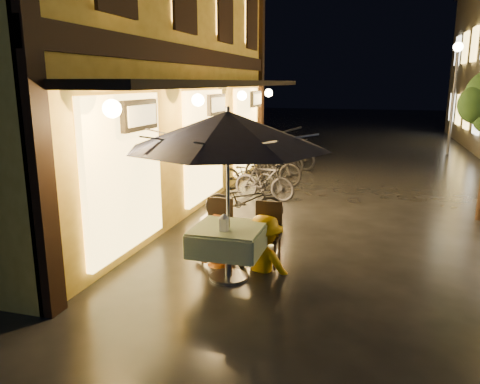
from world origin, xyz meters
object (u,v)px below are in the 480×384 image
(table_lantern, at_px, (224,221))
(person_orange, at_px, (217,215))
(cafe_table, at_px, (228,240))
(patio_umbrella, at_px, (228,130))
(person_yellow, at_px, (264,217))
(bicycle_0, at_px, (244,201))

(table_lantern, height_order, person_orange, person_orange)
(cafe_table, bearing_deg, person_orange, 123.56)
(patio_umbrella, bearing_deg, person_yellow, 51.11)
(person_yellow, bearing_deg, patio_umbrella, 63.16)
(patio_umbrella, height_order, person_orange, patio_umbrella)
(person_yellow, relative_size, bicycle_0, 1.01)
(patio_umbrella, distance_m, table_lantern, 1.25)
(person_orange, bearing_deg, cafe_table, 112.98)
(person_yellow, bearing_deg, table_lantern, 71.75)
(person_yellow, xyz_separation_m, bicycle_0, (-0.97, 2.34, -0.39))
(cafe_table, height_order, bicycle_0, bicycle_0)
(person_orange, bearing_deg, bicycle_0, -95.37)
(table_lantern, relative_size, person_orange, 0.16)
(person_orange, xyz_separation_m, bicycle_0, (-0.21, 2.31, -0.35))
(cafe_table, bearing_deg, patio_umbrella, 180.00)
(cafe_table, height_order, table_lantern, table_lantern)
(cafe_table, distance_m, person_orange, 0.66)
(patio_umbrella, relative_size, person_orange, 1.81)
(patio_umbrella, relative_size, bicycle_0, 1.73)
(cafe_table, bearing_deg, table_lantern, -90.00)
(table_lantern, height_order, bicycle_0, table_lantern)
(patio_umbrella, distance_m, person_orange, 1.51)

